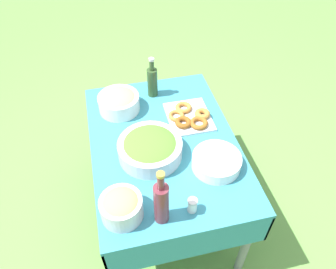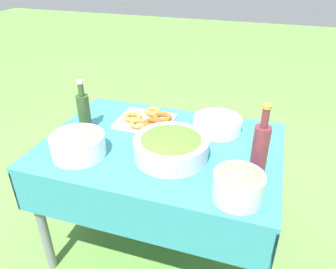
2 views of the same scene
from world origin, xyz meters
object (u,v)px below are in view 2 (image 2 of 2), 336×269
at_px(salad_bowl, 171,146).
at_px(pasta_bowl, 78,143).
at_px(donut_platter, 147,120).
at_px(wine_bottle, 260,149).
at_px(plate_stack, 217,124).
at_px(bread_bowl, 238,184).
at_px(olive_oil_bottle, 84,111).

distance_m(salad_bowl, pasta_bowl, 0.44).
distance_m(donut_platter, wine_bottle, 0.71).
distance_m(pasta_bowl, plate_stack, 0.73).
relative_size(salad_bowl, bread_bowl, 1.75).
xyz_separation_m(olive_oil_bottle, bread_bowl, (0.86, -0.32, -0.04)).
distance_m(pasta_bowl, wine_bottle, 0.83).
height_order(olive_oil_bottle, wine_bottle, wine_bottle).
bearing_deg(salad_bowl, wine_bottle, -3.37).
bearing_deg(olive_oil_bottle, wine_bottle, -8.78).
height_order(salad_bowl, donut_platter, salad_bowl).
relative_size(donut_platter, plate_stack, 1.21).
bearing_deg(salad_bowl, pasta_bowl, -164.69).
xyz_separation_m(olive_oil_bottle, wine_bottle, (0.92, -0.14, 0.02)).
bearing_deg(donut_platter, pasta_bowl, -115.29).
height_order(salad_bowl, wine_bottle, wine_bottle).
bearing_deg(donut_platter, wine_bottle, -26.35).
bearing_deg(bread_bowl, wine_bottle, 71.49).
xyz_separation_m(salad_bowl, pasta_bowl, (-0.43, -0.12, 0.00)).
bearing_deg(olive_oil_bottle, salad_bowl, -12.77).
distance_m(donut_platter, olive_oil_bottle, 0.35).
relative_size(salad_bowl, wine_bottle, 1.04).
height_order(pasta_bowl, donut_platter, pasta_bowl).
xyz_separation_m(plate_stack, bread_bowl, (0.18, -0.53, 0.04)).
bearing_deg(plate_stack, bread_bowl, -71.17).
xyz_separation_m(pasta_bowl, bread_bowl, (0.76, -0.08, 0.01)).
relative_size(plate_stack, bread_bowl, 1.31).
distance_m(plate_stack, bread_bowl, 0.56).
bearing_deg(salad_bowl, bread_bowl, -30.62).
bearing_deg(plate_stack, wine_bottle, -55.75).
bearing_deg(salad_bowl, plate_stack, 64.27).
height_order(wine_bottle, bread_bowl, wine_bottle).
xyz_separation_m(salad_bowl, donut_platter, (-0.23, 0.29, -0.04)).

